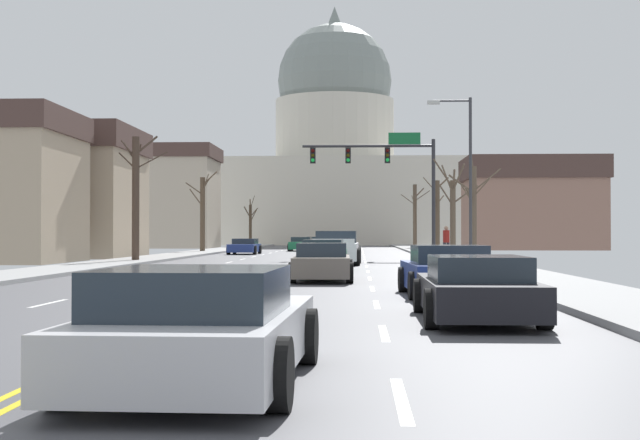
{
  "coord_description": "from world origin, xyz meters",
  "views": [
    {
      "loc": [
        3.11,
        -37.17,
        1.5
      ],
      "look_at": [
        0.5,
        22.48,
        2.4
      ],
      "focal_mm": 48.69,
      "sensor_mm": 36.0,
      "label": 1
    }
  ],
  "objects": [
    {
      "name": "signal_gantry",
      "position": [
        4.86,
        14.46,
        5.45
      ],
      "size": [
        7.91,
        0.41,
        7.35
      ],
      "color": "#28282D",
      "rests_on": "ground"
    },
    {
      "name": "capitol_building",
      "position": [
        0.0,
        78.65,
        11.06
      ],
      "size": [
        32.73,
        23.5,
        31.95
      ],
      "color": "beige",
      "rests_on": "ground"
    },
    {
      "name": "flank_building_00",
      "position": [
        -17.69,
        49.93,
        5.19
      ],
      "size": [
        13.04,
        8.79,
        10.28
      ],
      "color": "#B2A38E",
      "rests_on": "ground"
    },
    {
      "name": "ground",
      "position": [
        0.0,
        -0.0,
        0.02
      ],
      "size": [
        20.0,
        180.0,
        0.2
      ],
      "color": "#4F4F54"
    },
    {
      "name": "bare_tree_02",
      "position": [
        8.36,
        10.92,
        2.65
      ],
      "size": [
        2.44,
        1.99,
        5.5
      ],
      "color": "brown",
      "rests_on": "ground"
    },
    {
      "name": "bare_tree_00",
      "position": [
        8.64,
        23.43,
        2.78
      ],
      "size": [
        1.89,
        1.75,
        5.34
      ],
      "color": "#4C3D2D",
      "rests_on": "ground"
    },
    {
      "name": "sedan_oncoming_00",
      "position": [
        -4.95,
        24.21,
        0.53
      ],
      "size": [
        2.12,
        4.34,
        1.11
      ],
      "color": "navy",
      "rests_on": "ground"
    },
    {
      "name": "bicycle_parked",
      "position": [
        7.62,
        -1.93,
        0.49
      ],
      "size": [
        0.12,
        1.77,
        0.85
      ],
      "color": "black",
      "rests_on": "ground"
    },
    {
      "name": "sedan_near_00",
      "position": [
        1.58,
        10.3,
        0.57
      ],
      "size": [
        2.1,
        4.63,
        1.23
      ],
      "color": "black",
      "rests_on": "ground"
    },
    {
      "name": "sedan_oncoming_01",
      "position": [
        -1.65,
        35.46,
        0.56
      ],
      "size": [
        2.06,
        4.45,
        1.17
      ],
      "color": "#1E7247",
      "rests_on": "ground"
    },
    {
      "name": "bare_tree_06",
      "position": [
        8.54,
        45.61,
        3.3
      ],
      "size": [
        2.87,
        2.06,
        5.99
      ],
      "color": "brown",
      "rests_on": "ground"
    },
    {
      "name": "sedan_oncoming_03",
      "position": [
        -1.78,
        58.6,
        0.53
      ],
      "size": [
        2.03,
        4.7,
        1.1
      ],
      "color": "#9EA3A8",
      "rests_on": "ground"
    },
    {
      "name": "sedan_near_06",
      "position": [
        1.55,
        -28.64,
        0.55
      ],
      "size": [
        2.19,
        4.4,
        1.17
      ],
      "color": "silver",
      "rests_on": "ground"
    },
    {
      "name": "bare_tree_04",
      "position": [
        8.85,
        6.23,
        2.69
      ],
      "size": [
        2.68,
        1.91,
        5.57
      ],
      "color": "brown",
      "rests_on": "ground"
    },
    {
      "name": "bare_tree_01",
      "position": [
        -8.75,
        28.51,
        3.09
      ],
      "size": [
        2.39,
        1.89,
        6.06
      ],
      "color": "#4C3D2D",
      "rests_on": "ground"
    },
    {
      "name": "pickup_truck_near_01",
      "position": [
        2.05,
        4.44,
        0.73
      ],
      "size": [
        2.45,
        5.29,
        1.6
      ],
      "color": "silver",
      "rests_on": "ground"
    },
    {
      "name": "street_lamp_right",
      "position": [
        7.94,
        2.21,
        4.58
      ],
      "size": [
        2.01,
        0.24,
        7.5
      ],
      "color": "#333338",
      "rests_on": "ground"
    },
    {
      "name": "sedan_near_04",
      "position": [
        5.24,
        -16.35,
        0.57
      ],
      "size": [
        2.2,
        4.28,
        1.22
      ],
      "color": "navy",
      "rests_on": "ground"
    },
    {
      "name": "sedan_oncoming_02",
      "position": [
        -1.85,
        49.04,
        0.53
      ],
      "size": [
        1.97,
        4.26,
        1.11
      ],
      "color": "#1E7247",
      "rests_on": "ground"
    },
    {
      "name": "flank_building_03",
      "position": [
        18.91,
        42.3,
        4.22
      ],
      "size": [
        12.28,
        8.51,
        8.33
      ],
      "color": "#8C6656",
      "rests_on": "ground"
    },
    {
      "name": "sedan_near_03",
      "position": [
        1.99,
        -9.94,
        0.56
      ],
      "size": [
        1.99,
        4.58,
        1.19
      ],
      "color": "#6B6056",
      "rests_on": "ground"
    },
    {
      "name": "sedan_near_02",
      "position": [
        1.74,
        -2.73,
        0.59
      ],
      "size": [
        2.02,
        4.64,
        1.24
      ],
      "color": "#1E7247",
      "rests_on": "ground"
    },
    {
      "name": "pedestrian_00",
      "position": [
        7.68,
        7.87,
        1.1
      ],
      "size": [
        0.35,
        0.34,
        1.73
      ],
      "color": "#33333D",
      "rests_on": "ground"
    },
    {
      "name": "sedan_near_05",
      "position": [
        5.14,
        -22.18,
        0.54
      ],
      "size": [
        1.99,
        4.64,
        1.12
      ],
      "color": "black",
      "rests_on": "ground"
    },
    {
      "name": "bare_tree_05",
      "position": [
        -8.21,
        6.55,
        3.45
      ],
      "size": [
        2.71,
        1.09,
        6.42
      ],
      "color": "#423328",
      "rests_on": "ground"
    },
    {
      "name": "flank_building_01",
      "position": [
        -15.85,
        15.81,
        4.06
      ],
      "size": [
        10.49,
        8.86,
        8.03
      ],
      "color": "tan",
      "rests_on": "ground"
    },
    {
      "name": "bare_tree_03",
      "position": [
        -8.3,
        54.43,
        2.56
      ],
      "size": [
        1.43,
        2.13,
        5.38
      ],
      "color": "#4C3D2D",
      "rests_on": "ground"
    }
  ]
}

